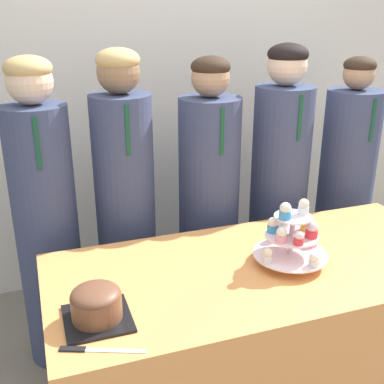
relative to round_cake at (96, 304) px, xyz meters
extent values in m
cube|color=silver|center=(0.67, 1.48, 0.59)|extent=(9.00, 0.06, 2.70)
cube|color=#EF9951|center=(0.67, 0.15, -0.41)|extent=(1.69, 0.75, 0.70)
cube|color=black|center=(0.00, 0.00, -0.06)|extent=(0.21, 0.21, 0.01)
cylinder|color=brown|center=(0.00, 0.00, -0.01)|extent=(0.16, 0.16, 0.08)
ellipsoid|color=brown|center=(0.00, 0.00, 0.03)|extent=(0.16, 0.16, 0.06)
cube|color=silver|center=(0.03, -0.17, -0.06)|extent=(0.17, 0.08, 0.00)
cube|color=black|center=(-0.09, -0.12, -0.06)|extent=(0.08, 0.05, 0.01)
cylinder|color=silver|center=(0.77, 0.12, 0.04)|extent=(0.02, 0.02, 0.20)
cylinder|color=silver|center=(0.77, 0.12, -0.02)|extent=(0.29, 0.29, 0.01)
cylinder|color=silver|center=(0.77, 0.12, 0.06)|extent=(0.21, 0.21, 0.01)
cylinder|color=silver|center=(0.77, 0.12, 0.14)|extent=(0.15, 0.15, 0.01)
cylinder|color=pink|center=(0.89, 0.15, -0.01)|extent=(0.04, 0.04, 0.03)
sphere|color=silver|center=(0.89, 0.15, 0.02)|extent=(0.04, 0.04, 0.04)
cylinder|color=white|center=(0.76, 0.24, -0.01)|extent=(0.04, 0.04, 0.03)
sphere|color=silver|center=(0.76, 0.24, 0.02)|extent=(0.04, 0.04, 0.04)
cylinder|color=white|center=(0.66, 0.09, 0.00)|extent=(0.04, 0.04, 0.03)
sphere|color=#F4E5C6|center=(0.66, 0.09, 0.02)|extent=(0.03, 0.03, 0.03)
cylinder|color=white|center=(0.81, 0.01, -0.01)|extent=(0.04, 0.04, 0.02)
sphere|color=white|center=(0.81, 0.01, 0.02)|extent=(0.04, 0.04, 0.04)
cylinder|color=white|center=(0.78, 0.20, 0.07)|extent=(0.04, 0.04, 0.03)
sphere|color=silver|center=(0.78, 0.20, 0.10)|extent=(0.04, 0.04, 0.04)
cylinder|color=#3893DB|center=(0.72, 0.17, 0.07)|extent=(0.04, 0.04, 0.03)
sphere|color=white|center=(0.72, 0.17, 0.10)|extent=(0.04, 0.04, 0.04)
cylinder|color=pink|center=(0.71, 0.09, 0.07)|extent=(0.04, 0.04, 0.03)
sphere|color=white|center=(0.71, 0.09, 0.10)|extent=(0.04, 0.04, 0.04)
cylinder|color=#E5333D|center=(0.76, 0.05, 0.07)|extent=(0.04, 0.04, 0.03)
sphere|color=silver|center=(0.76, 0.05, 0.10)|extent=(0.03, 0.03, 0.03)
cylinder|color=#E5333D|center=(0.83, 0.08, 0.08)|extent=(0.05, 0.05, 0.03)
sphere|color=silver|center=(0.83, 0.08, 0.10)|extent=(0.05, 0.05, 0.05)
cylinder|color=yellow|center=(0.85, 0.15, 0.08)|extent=(0.04, 0.04, 0.03)
sphere|color=beige|center=(0.85, 0.15, 0.10)|extent=(0.04, 0.04, 0.04)
cylinder|color=white|center=(0.82, 0.13, 0.16)|extent=(0.04, 0.04, 0.03)
sphere|color=#F4E5C6|center=(0.82, 0.13, 0.18)|extent=(0.04, 0.04, 0.04)
cylinder|color=#3893DB|center=(0.73, 0.11, 0.16)|extent=(0.05, 0.05, 0.03)
sphere|color=white|center=(0.73, 0.11, 0.18)|extent=(0.04, 0.04, 0.04)
cylinder|color=#384266|center=(-0.11, 0.78, -0.13)|extent=(0.29, 0.29, 1.26)
sphere|color=beige|center=(-0.11, 0.78, 0.60)|extent=(0.19, 0.19, 0.19)
ellipsoid|color=tan|center=(-0.11, 0.78, 0.65)|extent=(0.20, 0.20, 0.11)
cube|color=#14472D|center=(-0.11, 0.64, 0.37)|extent=(0.02, 0.01, 0.22)
cylinder|color=#384266|center=(0.26, 0.78, -0.12)|extent=(0.28, 0.28, 1.29)
sphere|color=#8E6B4C|center=(0.26, 0.78, 0.62)|extent=(0.19, 0.19, 0.19)
ellipsoid|color=tan|center=(0.26, 0.78, 0.67)|extent=(0.19, 0.19, 0.10)
cube|color=#14472D|center=(0.26, 0.64, 0.39)|extent=(0.02, 0.01, 0.22)
cylinder|color=#384266|center=(0.69, 0.78, -0.14)|extent=(0.31, 0.31, 1.25)
sphere|color=tan|center=(0.69, 0.78, 0.58)|extent=(0.18, 0.18, 0.18)
ellipsoid|color=#332319|center=(0.69, 0.78, 0.63)|extent=(0.19, 0.19, 0.10)
cube|color=#14472D|center=(0.69, 0.63, 0.36)|extent=(0.02, 0.01, 0.22)
cylinder|color=#384266|center=(1.09, 0.78, -0.12)|extent=(0.30, 0.30, 1.28)
sphere|color=beige|center=(1.09, 0.78, 0.62)|extent=(0.20, 0.20, 0.20)
ellipsoid|color=black|center=(1.09, 0.78, 0.67)|extent=(0.20, 0.20, 0.11)
cube|color=#14472D|center=(1.09, 0.63, 0.39)|extent=(0.02, 0.01, 0.22)
cylinder|color=#384266|center=(1.51, 0.78, -0.14)|extent=(0.30, 0.30, 1.24)
sphere|color=tan|center=(1.51, 0.78, 0.56)|extent=(0.16, 0.16, 0.16)
ellipsoid|color=#332319|center=(1.51, 0.78, 0.60)|extent=(0.17, 0.17, 0.09)
cube|color=#14472D|center=(1.51, 0.63, 0.35)|extent=(0.02, 0.01, 0.22)
camera|label=1|loc=(-0.14, -1.33, 0.88)|focal=45.00mm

